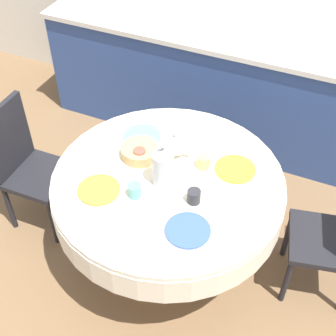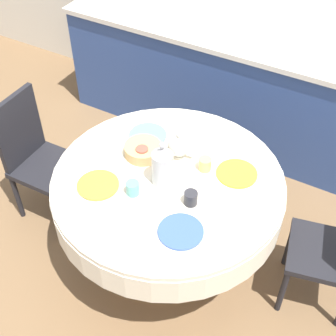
# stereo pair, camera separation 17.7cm
# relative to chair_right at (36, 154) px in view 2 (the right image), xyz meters

# --- Properties ---
(ground_plane) EXTENTS (12.00, 12.00, 0.00)m
(ground_plane) POSITION_rel_chair_right_xyz_m (1.02, 0.03, -0.50)
(ground_plane) COLOR brown
(kitchen_counter) EXTENTS (3.24, 0.64, 0.94)m
(kitchen_counter) POSITION_rel_chair_right_xyz_m (1.02, 1.46, -0.03)
(kitchen_counter) COLOR #2D4784
(kitchen_counter) RESTS_ON ground_plane
(dining_table) EXTENTS (1.34, 1.34, 0.75)m
(dining_table) POSITION_rel_chair_right_xyz_m (1.02, 0.03, 0.12)
(dining_table) COLOR tan
(dining_table) RESTS_ON ground_plane
(chair_right) EXTENTS (0.41, 0.41, 0.93)m
(chair_right) POSITION_rel_chair_right_xyz_m (0.00, 0.00, 0.00)
(chair_right) COLOR black
(chair_right) RESTS_ON ground_plane
(plate_near_left) EXTENTS (0.24, 0.24, 0.01)m
(plate_near_left) POSITION_rel_chair_right_xyz_m (0.71, -0.22, 0.25)
(plate_near_left) COLOR orange
(plate_near_left) RESTS_ON dining_table
(cup_near_left) EXTENTS (0.07, 0.07, 0.08)m
(cup_near_left) POSITION_rel_chair_right_xyz_m (0.91, -0.17, 0.28)
(cup_near_left) COLOR #5BA39E
(cup_near_left) RESTS_ON dining_table
(plate_near_right) EXTENTS (0.24, 0.24, 0.01)m
(plate_near_right) POSITION_rel_chair_right_xyz_m (1.27, -0.28, 0.25)
(plate_near_right) COLOR #3856AD
(plate_near_right) RESTS_ON dining_table
(cup_near_right) EXTENTS (0.07, 0.07, 0.08)m
(cup_near_right) POSITION_rel_chair_right_xyz_m (1.22, -0.08, 0.28)
(cup_near_right) COLOR #28282D
(cup_near_right) RESTS_ON dining_table
(plate_far_left) EXTENTS (0.24, 0.24, 0.01)m
(plate_far_left) POSITION_rel_chair_right_xyz_m (0.72, 0.29, 0.25)
(plate_far_left) COLOR #60BCB7
(plate_far_left) RESTS_ON dining_table
(cup_far_left) EXTENTS (0.07, 0.07, 0.08)m
(cup_far_left) POSITION_rel_chair_right_xyz_m (0.80, 0.10, 0.28)
(cup_far_left) COLOR #CC4C3D
(cup_far_left) RESTS_ON dining_table
(plate_far_right) EXTENTS (0.24, 0.24, 0.01)m
(plate_far_right) POSITION_rel_chair_right_xyz_m (1.35, 0.25, 0.25)
(plate_far_right) COLOR yellow
(plate_far_right) RESTS_ON dining_table
(cup_far_right) EXTENTS (0.07, 0.07, 0.08)m
(cup_far_right) POSITION_rel_chair_right_xyz_m (1.17, 0.20, 0.28)
(cup_far_right) COLOR #DBB766
(cup_far_right) RESTS_ON dining_table
(coffee_carafe) EXTENTS (0.12, 0.12, 0.29)m
(coffee_carafe) POSITION_rel_chair_right_xyz_m (1.01, -0.01, 0.37)
(coffee_carafe) COLOR #B2B2B7
(coffee_carafe) RESTS_ON dining_table
(teapot) EXTENTS (0.18, 0.13, 0.17)m
(teapot) POSITION_rel_chair_right_xyz_m (0.98, 0.23, 0.32)
(teapot) COLOR silver
(teapot) RESTS_ON dining_table
(bread_basket) EXTENTS (0.22, 0.22, 0.07)m
(bread_basket) POSITION_rel_chair_right_xyz_m (0.79, 0.13, 0.28)
(bread_basket) COLOR tan
(bread_basket) RESTS_ON dining_table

